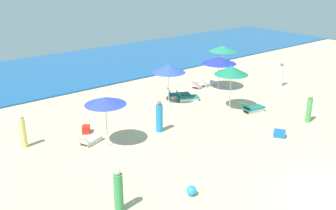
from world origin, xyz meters
name	(u,v)px	position (x,y,z in m)	size (l,w,h in m)	color
ocean	(63,70)	(0.00, 24.00, 0.06)	(60.00, 11.99, 0.12)	#1B5898
umbrella_0	(231,70)	(3.95, 9.19, 2.47)	(1.99, 1.99, 2.72)	silver
lounge_chair_0_0	(252,108)	(4.71, 8.07, 0.28)	(1.60, 0.82, 0.71)	silver
umbrella_1	(105,101)	(-4.27, 9.50, 2.32)	(1.97, 1.97, 2.50)	silver
lounge_chair_1_0	(89,139)	(-4.86, 10.27, 0.24)	(1.41, 0.99, 0.64)	silver
umbrella_2	(169,68)	(1.89, 12.44, 2.26)	(2.07, 2.07, 2.54)	silver
lounge_chair_2_0	(178,94)	(2.88, 12.74, 0.28)	(1.60, 1.21, 0.72)	silver
lounge_chair_2_1	(187,97)	(3.05, 12.07, 0.25)	(1.57, 1.20, 0.68)	silver
umbrella_3	(223,48)	(9.15, 14.85, 2.15)	(2.10, 2.10, 2.38)	silver
umbrella_4	(219,60)	(6.43, 12.57, 2.06)	(2.38, 2.38, 2.29)	silver
lounge_chair_4_0	(198,85)	(5.55, 13.66, 0.23)	(1.50, 1.00, 0.65)	silver
lounge_chair_4_1	(207,83)	(6.32, 13.60, 0.24)	(1.34, 0.62, 0.65)	silver
beachgoer_0	(309,109)	(6.00, 5.17, 0.76)	(0.38, 0.38, 1.59)	#48A155
beachgoer_1	(281,75)	(10.39, 10.25, 0.81)	(0.35, 0.35, 1.70)	silver
beachgoer_3	(23,132)	(-7.47, 11.88, 0.78)	(0.42, 0.42, 1.65)	#E7D274
beachgoer_4	(159,117)	(-1.27, 9.30, 0.79)	(0.43, 0.43, 1.70)	#2388CF
beachgoer_7	(118,191)	(-6.63, 4.64, 0.80)	(0.45, 0.45, 1.70)	#3A9352
cooler_box_0	(86,129)	(-4.36, 11.55, 0.19)	(0.50, 0.39, 0.38)	red
cooler_box_1	(279,134)	(3.10, 4.93, 0.18)	(0.57, 0.38, 0.37)	#1A64AF
beach_ball_2	(191,191)	(-3.95, 3.78, 0.20)	(0.40, 0.40, 0.40)	#2C98D0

